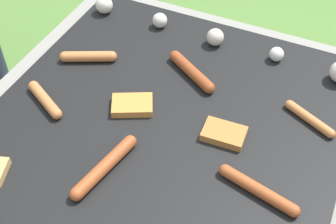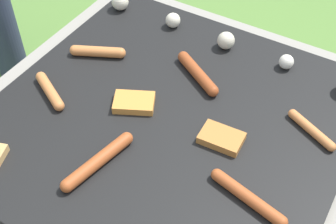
% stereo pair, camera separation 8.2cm
% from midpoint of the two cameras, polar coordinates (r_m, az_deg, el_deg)
% --- Properties ---
extents(ground_plane, '(14.00, 14.00, 0.00)m').
position_cam_midpoint_polar(ground_plane, '(1.47, -1.64, -11.20)').
color(ground_plane, '#567F38').
extents(grill, '(0.97, 0.97, 0.39)m').
position_cam_midpoint_polar(grill, '(1.31, -1.81, -6.65)').
color(grill, gray).
rests_on(grill, ground_plane).
extents(sausage_back_center, '(0.15, 0.09, 0.03)m').
position_cam_midpoint_polar(sausage_back_center, '(1.33, -11.46, 6.58)').
color(sausage_back_center, '#C6753D').
rests_on(sausage_back_center, grill).
extents(sausage_front_left, '(0.06, 0.21, 0.03)m').
position_cam_midpoint_polar(sausage_front_left, '(1.06, -9.97, -6.67)').
color(sausage_front_left, '#A34C23').
rests_on(sausage_front_left, grill).
extents(sausage_front_center, '(0.19, 0.06, 0.03)m').
position_cam_midpoint_polar(sausage_front_center, '(1.02, 8.65, -9.46)').
color(sausage_front_center, '#A34C23').
rests_on(sausage_front_center, grill).
extents(sausage_front_right, '(0.14, 0.08, 0.02)m').
position_cam_midpoint_polar(sausage_front_right, '(1.18, 14.99, -0.87)').
color(sausage_front_right, '#C6753D').
rests_on(sausage_front_right, grill).
extents(sausage_mid_right, '(0.16, 0.11, 0.03)m').
position_cam_midpoint_polar(sausage_mid_right, '(1.26, 1.01, 4.91)').
color(sausage_mid_right, '#93421E').
rests_on(sausage_mid_right, grill).
extents(sausage_back_right, '(0.14, 0.09, 0.03)m').
position_cam_midpoint_polar(sausage_back_right, '(1.23, -16.65, 1.39)').
color(sausage_back_right, '#C6753D').
rests_on(sausage_back_right, grill).
extents(bread_slice_right, '(0.12, 0.11, 0.02)m').
position_cam_midpoint_polar(bread_slice_right, '(1.18, -6.37, 0.77)').
color(bread_slice_right, '#D18438').
rests_on(bread_slice_right, grill).
extents(bread_slice_left, '(0.10, 0.07, 0.02)m').
position_cam_midpoint_polar(bread_slice_left, '(1.11, 4.74, -2.72)').
color(bread_slice_left, '#B27033').
rests_on(bread_slice_left, grill).
extents(mushroom_row, '(0.78, 0.07, 0.06)m').
position_cam_midpoint_polar(mushroom_row, '(1.36, 4.68, 8.92)').
color(mushroom_row, beige).
rests_on(mushroom_row, grill).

